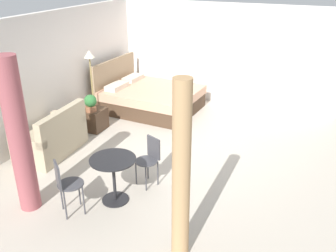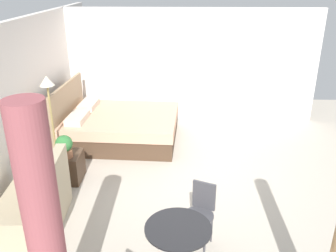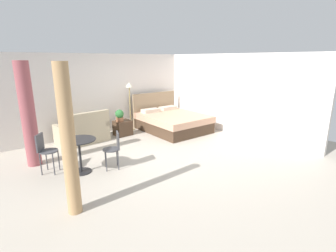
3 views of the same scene
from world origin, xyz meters
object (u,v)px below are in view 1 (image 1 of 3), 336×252
object	(u,v)px
potted_plant	(90,103)
cafe_chair_near_window	(65,182)
bed	(150,98)
cafe_chair_near_couch	(150,156)
floor_lamp	(90,66)
balcony_table	(114,172)
couch	(53,139)
nightstand	(94,119)

from	to	relation	value
potted_plant	cafe_chair_near_window	distance (m)	2.91
bed	cafe_chair_near_couch	xyz separation A→B (m)	(-3.02, -1.52, 0.20)
potted_plant	cafe_chair_near_window	size ratio (longest dim) A/B	0.43
floor_lamp	cafe_chair_near_window	world-z (taller)	floor_lamp
floor_lamp	cafe_chair_near_couch	bearing A→B (deg)	-128.56
floor_lamp	cafe_chair_near_couch	size ratio (longest dim) A/B	1.97
balcony_table	cafe_chair_near_couch	xyz separation A→B (m)	(0.67, -0.28, -0.01)
couch	potted_plant	distance (m)	1.22
couch	nightstand	bearing A→B (deg)	-3.77
bed	cafe_chair_near_window	world-z (taller)	bed
couch	floor_lamp	size ratio (longest dim) A/B	0.88
couch	nightstand	world-z (taller)	couch
bed	balcony_table	bearing A→B (deg)	-161.43
potted_plant	floor_lamp	xyz separation A→B (m)	(0.63, 0.39, 0.62)
nightstand	potted_plant	distance (m)	0.44
cafe_chair_near_window	floor_lamp	bearing A→B (deg)	28.47
couch	cafe_chair_near_couch	world-z (taller)	couch
couch	cafe_chair_near_couch	distance (m)	2.21
floor_lamp	balcony_table	distance (m)	3.53
cafe_chair_near_couch	floor_lamp	bearing A→B (deg)	51.44
floor_lamp	cafe_chair_near_window	xyz separation A→B (m)	(-3.21, -1.74, -0.74)
cafe_chair_near_window	balcony_table	bearing A→B (deg)	-39.58
potted_plant	floor_lamp	world-z (taller)	floor_lamp
floor_lamp	couch	bearing A→B (deg)	-170.78
bed	couch	bearing A→B (deg)	166.73
couch	potted_plant	size ratio (longest dim) A/B	3.86
bed	nightstand	bearing A→B (deg)	159.60
potted_plant	cafe_chair_near_window	xyz separation A→B (m)	(-2.57, -1.35, -0.13)
bed	couch	distance (m)	2.92
couch	cafe_chair_near_couch	size ratio (longest dim) A/B	1.74
cafe_chair_near_window	couch	bearing A→B (deg)	45.75
bed	balcony_table	world-z (taller)	bed
couch	nightstand	size ratio (longest dim) A/B	2.84
balcony_table	cafe_chair_near_window	distance (m)	0.73
cafe_chair_near_couch	cafe_chair_near_window	bearing A→B (deg)	148.79
balcony_table	cafe_chair_near_couch	bearing A→B (deg)	-22.84
potted_plant	balcony_table	xyz separation A→B (m)	(-2.01, -1.81, -0.15)
floor_lamp	cafe_chair_near_couch	world-z (taller)	floor_lamp
couch	floor_lamp	xyz separation A→B (m)	(1.80, 0.29, 0.97)
floor_lamp	nightstand	bearing A→B (deg)	-144.96
cafe_chair_near_couch	bed	bearing A→B (deg)	26.72
potted_plant	floor_lamp	distance (m)	0.97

